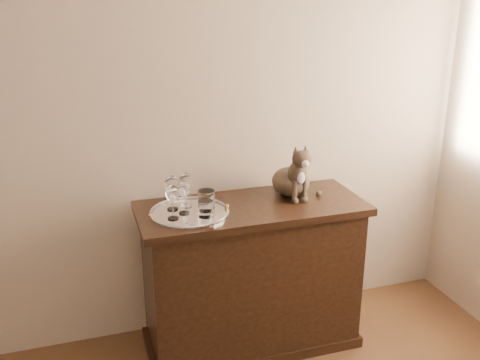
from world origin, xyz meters
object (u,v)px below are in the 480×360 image
Objects in this scene: wine_glass_a at (172,193)px; tray at (190,213)px; tumbler_c at (206,200)px; tumbler_a at (206,209)px; wine_glass_d at (184,197)px; sideboard at (251,276)px; cat at (291,168)px; wine_glass_b at (186,190)px; wine_glass_c at (172,202)px.

tray is at bearing -43.66° from wine_glass_a.
tumbler_c is (0.17, -0.04, -0.04)m from wine_glass_a.
wine_glass_d is at bearing 141.95° from tumbler_a.
wine_glass_a reaches higher than sideboard.
tray is 0.14m from wine_glass_a.
wine_glass_a is 0.18m from tumbler_c.
tumbler_c reaches higher than tumbler_a.
tumbler_c is at bearing -175.24° from cat.
cat is at bearing 2.51° from wine_glass_a.
wine_glass_a reaches higher than wine_glass_d.
wine_glass_b is at bearing 168.60° from sideboard.
wine_glass_d is at bearing 177.82° from tray.
wine_glass_b is at bearing 87.20° from tray.
wine_glass_c is (-0.10, -0.14, -0.00)m from wine_glass_b.
wine_glass_b is at bearing 70.92° from wine_glass_d.
wine_glass_c is at bearing -170.58° from sideboard.
cat is (0.58, 0.01, 0.06)m from wine_glass_b.
tumbler_a is 0.27× the size of cat.
cat is (0.68, 0.15, 0.06)m from wine_glass_c.
wine_glass_c is at bearing 171.72° from tumbler_a.
tray is at bearing 132.73° from tumbler_a.
wine_glass_a reaches higher than tray.
wine_glass_b is 0.59m from cat.
sideboard is at bearing 3.93° from tray.
wine_glass_a is 0.59× the size of cat.
wine_glass_d is 2.05× the size of tumbler_a.
sideboard is at bearing -166.54° from cat.
tray is 2.31× the size of wine_glass_c.
wine_glass_d is at bearing -174.27° from cat.
tray is 0.61m from cat.
tumbler_a is (0.14, -0.14, -0.05)m from wine_glass_a.
wine_glass_a is (-0.41, 0.05, 0.52)m from sideboard.
wine_glass_b reaches higher than sideboard.
tray is at bearing -92.80° from wine_glass_b.
wine_glass_a is at bearing 173.64° from sideboard.
tumbler_a reaches higher than tray.
tumbler_a is 0.10m from tumbler_c.
sideboard is at bearing -6.36° from wine_glass_a.
sideboard is 0.68m from wine_glass_c.
tumbler_c is (0.03, 0.10, 0.01)m from tumbler_a.
wine_glass_a is 1.01× the size of wine_glass_b.
wine_glass_c is at bearing -143.26° from wine_glass_d.
cat reaches higher than wine_glass_d.
wine_glass_a is 0.20m from tumbler_a.
tumbler_c is at bearing -13.49° from wine_glass_a.
tray is 0.11m from tumbler_a.
wine_glass_d is at bearing -167.16° from tumbler_c.
tumbler_a is at bearing -165.26° from cat.
sideboard is at bearing 9.42° from wine_glass_c.
wine_glass_d is (-0.37, -0.02, 0.52)m from sideboard.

